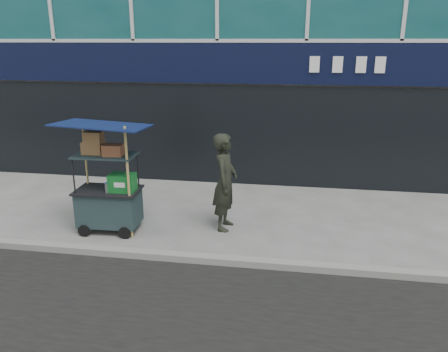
# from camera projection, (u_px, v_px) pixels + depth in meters

# --- Properties ---
(ground) EXTENTS (80.00, 80.00, 0.00)m
(ground) POSITION_uv_depth(u_px,v_px,m) (178.00, 254.00, 7.27)
(ground) COLOR slate
(ground) RESTS_ON ground
(curb) EXTENTS (80.00, 0.18, 0.12)m
(curb) POSITION_uv_depth(u_px,v_px,m) (175.00, 257.00, 7.07)
(curb) COLOR gray
(curb) RESTS_ON ground
(vendor_cart) EXTENTS (1.58, 1.14, 2.08)m
(vendor_cart) POSITION_uv_depth(u_px,v_px,m) (109.00, 193.00, 7.99)
(vendor_cart) COLOR #19292B
(vendor_cart) RESTS_ON ground
(vendor_man) EXTENTS (0.49, 0.70, 1.82)m
(vendor_man) POSITION_uv_depth(u_px,v_px,m) (225.00, 182.00, 8.04)
(vendor_man) COLOR black
(vendor_man) RESTS_ON ground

